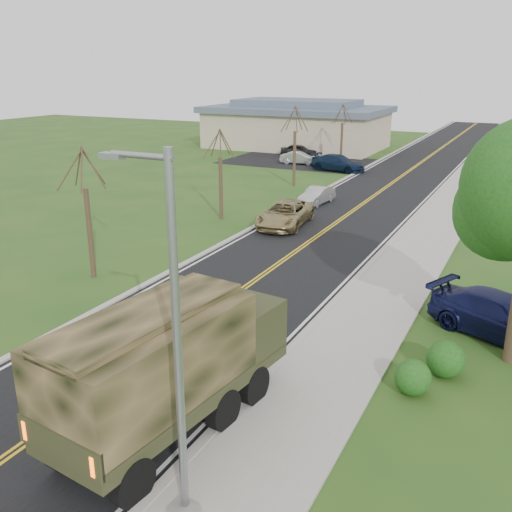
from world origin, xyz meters
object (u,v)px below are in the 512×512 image
Objects in this scene: suv_champagne at (285,214)px; pickup_navy at (503,317)px; military_truck at (168,360)px; sedan_silver at (317,196)px.

suv_champagne is 16.87m from pickup_navy.
military_truck is 27.66m from sedan_silver.
military_truck is at bearing 166.56° from pickup_navy.
sedan_silver is (-0.36, 6.45, -0.14)m from suv_champagne.
pickup_navy is at bearing -45.18° from sedan_silver.
suv_champagne is at bearing 112.51° from military_truck.
military_truck reaches higher than suv_champagne.
pickup_navy is (13.21, -10.49, 0.04)m from suv_champagne.
military_truck is 12.58m from pickup_navy.
military_truck reaches higher than pickup_navy.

